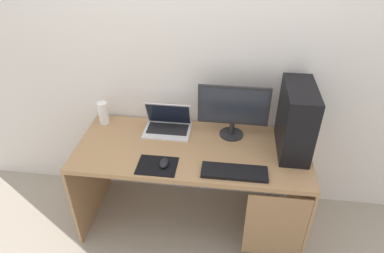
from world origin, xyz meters
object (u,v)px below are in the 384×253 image
at_px(monitor, 233,110).
at_px(speaker, 103,113).
at_px(keyboard, 234,172).
at_px(pc_tower, 296,120).
at_px(mouse_left, 164,163).
at_px(laptop, 168,125).

relative_size(monitor, speaker, 2.81).
bearing_deg(speaker, keyboard, -24.67).
xyz_separation_m(pc_tower, mouse_left, (-0.84, -0.29, -0.21)).
relative_size(laptop, keyboard, 0.82).
relative_size(monitor, laptop, 1.45).
bearing_deg(monitor, mouse_left, -136.96).
distance_m(laptop, keyboard, 0.67).
relative_size(pc_tower, keyboard, 1.12).
bearing_deg(monitor, pc_tower, -14.00).
bearing_deg(pc_tower, monitor, 166.00).
xyz_separation_m(monitor, mouse_left, (-0.42, -0.40, -0.20)).
bearing_deg(keyboard, speaker, 155.33).
height_order(monitor, speaker, monitor).
bearing_deg(mouse_left, laptop, 97.21).
bearing_deg(laptop, monitor, -1.80).
bearing_deg(keyboard, mouse_left, 177.49).
bearing_deg(mouse_left, keyboard, -2.51).
height_order(pc_tower, mouse_left, pc_tower).
distance_m(monitor, laptop, 0.51).
distance_m(laptop, speaker, 0.51).
bearing_deg(mouse_left, monitor, 43.04).
xyz_separation_m(keyboard, mouse_left, (-0.46, 0.02, 0.01)).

